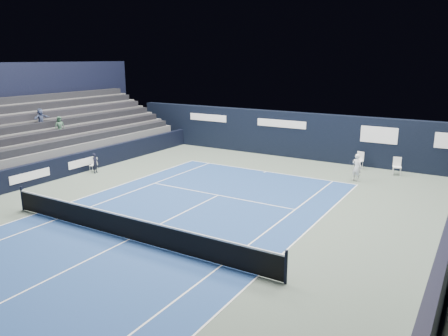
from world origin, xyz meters
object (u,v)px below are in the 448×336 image
object	(u,v)px
line_judge_chair	(94,164)
tennis_net	(128,227)
folding_chair_back_b	(397,165)
folding_chair_back_a	(360,157)
tennis_player	(357,167)

from	to	relation	value
line_judge_chair	tennis_net	distance (m)	11.03
folding_chair_back_b	line_judge_chair	distance (m)	18.00
line_judge_chair	tennis_net	size ratio (longest dim) A/B	0.07
folding_chair_back_b	tennis_net	world-z (taller)	tennis_net
folding_chair_back_a	line_judge_chair	world-z (taller)	folding_chair_back_a
folding_chair_back_b	tennis_player	world-z (taller)	tennis_player
line_judge_chair	tennis_player	xyz separation A→B (m)	(14.09, 6.13, 0.28)
tennis_player	tennis_net	bearing A→B (deg)	-112.31
folding_chair_back_b	tennis_player	bearing A→B (deg)	-138.34
folding_chair_back_a	tennis_net	xyz separation A→B (m)	(-4.61, -15.60, -0.19)
line_judge_chair	tennis_player	size ratio (longest dim) A/B	0.56
tennis_net	tennis_player	xyz separation A→B (m)	(5.19, 12.64, 0.27)
folding_chair_back_b	folding_chair_back_a	bearing A→B (deg)	154.88
line_judge_chair	folding_chair_back_b	bearing A→B (deg)	7.91
folding_chair_back_a	tennis_player	size ratio (longest dim) A/B	0.68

